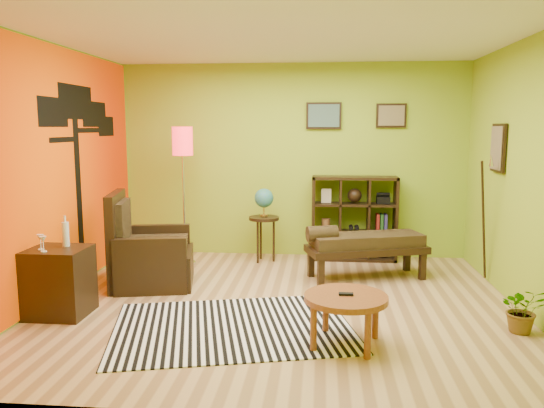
# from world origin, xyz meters

# --- Properties ---
(ground) EXTENTS (5.00, 5.00, 0.00)m
(ground) POSITION_xyz_m (0.00, 0.00, 0.00)
(ground) COLOR tan
(ground) RESTS_ON ground
(room_shell) EXTENTS (5.04, 4.54, 2.82)m
(room_shell) POSITION_xyz_m (-0.09, 0.01, 1.80)
(room_shell) COLOR #91B626
(room_shell) RESTS_ON ground
(zebra_rug) EXTENTS (2.55, 2.09, 0.01)m
(zebra_rug) POSITION_xyz_m (-0.40, -0.73, 0.01)
(zebra_rug) COLOR white
(zebra_rug) RESTS_ON ground
(coffee_table) EXTENTS (0.73, 0.73, 0.47)m
(coffee_table) POSITION_xyz_m (0.65, -1.02, 0.38)
(coffee_table) COLOR brown
(coffee_table) RESTS_ON ground
(armchair) EXTENTS (1.09, 1.09, 1.13)m
(armchair) POSITION_xyz_m (-1.65, 0.56, 0.34)
(armchair) COLOR black
(armchair) RESTS_ON ground
(side_cabinet) EXTENTS (0.58, 0.53, 1.00)m
(side_cabinet) POSITION_xyz_m (-2.20, -0.54, 0.35)
(side_cabinet) COLOR black
(side_cabinet) RESTS_ON ground
(floor_lamp) EXTENTS (0.29, 0.29, 1.90)m
(floor_lamp) POSITION_xyz_m (-1.44, 1.54, 1.53)
(floor_lamp) COLOR silver
(floor_lamp) RESTS_ON ground
(globe_table) EXTENTS (0.43, 0.43, 1.04)m
(globe_table) POSITION_xyz_m (-0.37, 1.81, 0.79)
(globe_table) COLOR black
(globe_table) RESTS_ON ground
(cube_shelf) EXTENTS (1.20, 0.35, 1.20)m
(cube_shelf) POSITION_xyz_m (0.91, 2.03, 0.60)
(cube_shelf) COLOR black
(cube_shelf) RESTS_ON ground
(bench) EXTENTS (1.58, 0.95, 0.69)m
(bench) POSITION_xyz_m (0.96, 1.07, 0.44)
(bench) COLOR black
(bench) RESTS_ON ground
(potted_plant) EXTENTS (0.43, 0.47, 0.34)m
(potted_plant) POSITION_xyz_m (2.30, -0.59, 0.17)
(potted_plant) COLOR #26661E
(potted_plant) RESTS_ON ground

